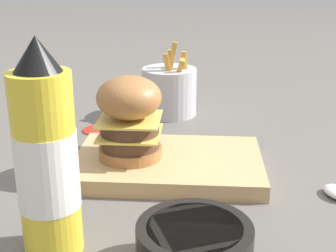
% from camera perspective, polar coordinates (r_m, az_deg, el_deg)
% --- Properties ---
extents(ground_plane, '(6.00, 6.00, 0.00)m').
position_cam_1_polar(ground_plane, '(0.69, -0.81, -7.10)').
color(ground_plane, '#5B5651').
extents(serving_board, '(0.29, 0.19, 0.02)m').
position_cam_1_polar(serving_board, '(0.73, -0.00, -4.60)').
color(serving_board, tan).
rests_on(serving_board, ground_plane).
extents(burger, '(0.10, 0.10, 0.13)m').
position_cam_1_polar(burger, '(0.70, -4.72, 1.14)').
color(burger, '#9E6638').
rests_on(burger, serving_board).
extents(ketchup_bottle, '(0.07, 0.07, 0.24)m').
position_cam_1_polar(ketchup_bottle, '(0.52, -14.59, -4.06)').
color(ketchup_bottle, yellow).
rests_on(ketchup_bottle, ground_plane).
extents(fries_basket, '(0.11, 0.11, 0.16)m').
position_cam_1_polar(fries_basket, '(0.99, 0.19, 4.30)').
color(fries_basket, '#B7B7BC').
rests_on(fries_basket, ground_plane).
extents(side_bowl, '(0.12, 0.12, 0.05)m').
position_cam_1_polar(side_bowl, '(0.51, 3.22, -14.57)').
color(side_bowl, black).
rests_on(side_bowl, ground_plane).
extents(ketchup_puddle, '(0.06, 0.06, 0.00)m').
position_cam_1_polar(ketchup_puddle, '(0.91, -8.42, -0.42)').
color(ketchup_puddle, '#B21E14').
rests_on(ketchup_puddle, ground_plane).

